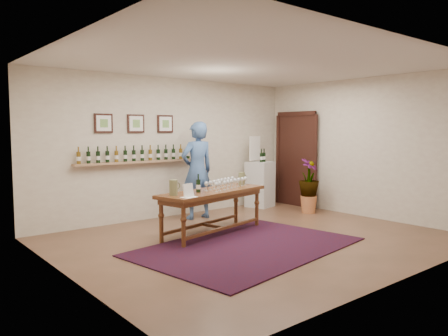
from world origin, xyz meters
TOP-DOWN VIEW (x-y plane):
  - ground at (0.00, 0.00)m, footprint 6.00×6.00m
  - room_shell at (2.11, 1.86)m, footprint 6.00×6.00m
  - rug at (-0.43, -0.29)m, footprint 3.58×2.66m
  - tasting_table at (-0.31, 0.71)m, footprint 2.21×1.10m
  - table_glasses at (-0.01, 0.77)m, footprint 1.21×0.68m
  - table_bottles at (-0.66, 0.70)m, footprint 0.30×0.19m
  - pitcher_left at (-1.15, 0.63)m, footprint 0.17×0.17m
  - pitcher_right at (0.58, 0.99)m, footprint 0.18×0.18m
  - menu_card at (-1.08, 0.33)m, footprint 0.25×0.20m
  - display_pedestal at (2.14, 2.12)m, footprint 0.63×0.63m
  - pedestal_bottles at (2.14, 2.03)m, footprint 0.32×0.16m
  - info_sign at (2.10, 2.25)m, footprint 0.43×0.14m
  - potted_plant at (2.40, 0.91)m, footprint 0.68×0.68m
  - person at (0.24, 1.93)m, footprint 0.73×0.50m

SIDE VIEW (x-z plane):
  - ground at x=0.00m, z-range 0.00..0.00m
  - rug at x=-0.43m, z-range 0.00..0.02m
  - display_pedestal at x=2.14m, z-range 0.00..1.03m
  - potted_plant at x=2.40m, z-range 0.08..1.08m
  - tasting_table at x=-0.31m, z-range 0.26..1.01m
  - table_glasses at x=-0.01m, z-range 0.75..0.91m
  - menu_card at x=-1.08m, z-range 0.75..0.96m
  - pitcher_right at x=0.58m, z-range 0.75..0.98m
  - pitcher_left at x=-1.15m, z-range 0.75..0.99m
  - table_bottles at x=-0.66m, z-range 0.75..1.06m
  - person at x=0.24m, z-range 0.00..1.92m
  - room_shell at x=2.11m, z-range -1.88..4.12m
  - pedestal_bottles at x=2.14m, z-range 1.03..1.34m
  - info_sign at x=2.10m, z-range 1.03..1.64m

